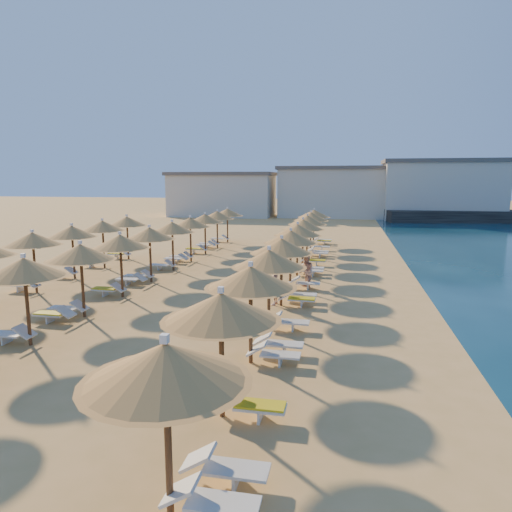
% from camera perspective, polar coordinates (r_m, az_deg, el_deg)
% --- Properties ---
extents(ground, '(220.00, 220.00, 0.00)m').
position_cam_1_polar(ground, '(21.77, -5.41, -4.98)').
color(ground, tan).
rests_on(ground, ground).
extents(jetty, '(30.25, 8.87, 1.50)m').
position_cam_1_polar(jetty, '(67.01, 28.69, 4.36)').
color(jetty, black).
rests_on(jetty, ground).
extents(hotel_blocks, '(46.40, 10.52, 8.10)m').
position_cam_1_polar(hotel_blocks, '(66.94, 9.99, 7.92)').
color(hotel_blocks, beige).
rests_on(hotel_blocks, ground).
extents(parasol_row_east, '(2.74, 34.85, 3.09)m').
position_cam_1_polar(parasol_row_east, '(22.71, 4.36, 2.27)').
color(parasol_row_east, brown).
rests_on(parasol_row_east, ground).
extents(parasol_row_west, '(2.74, 34.85, 3.09)m').
position_cam_1_polar(parasol_row_west, '(24.75, -13.17, 2.65)').
color(parasol_row_west, brown).
rests_on(parasol_row_west, ground).
extents(parasol_row_inland, '(2.74, 18.80, 3.09)m').
position_cam_1_polar(parasol_row_inland, '(25.63, -23.98, 2.30)').
color(parasol_row_inland, brown).
rests_on(parasol_row_inland, ground).
extents(loungers, '(15.04, 33.55, 0.66)m').
position_cam_1_polar(loungers, '(23.97, -7.93, -2.83)').
color(loungers, silver).
rests_on(loungers, ground).
extents(beachgoer_b, '(0.97, 1.05, 1.73)m').
position_cam_1_polar(beachgoer_b, '(23.17, 6.28, -1.91)').
color(beachgoer_b, tan).
rests_on(beachgoer_b, ground).
extents(beachgoer_a, '(0.46, 0.69, 1.87)m').
position_cam_1_polar(beachgoer_a, '(19.99, 2.35, -3.50)').
color(beachgoer_a, tan).
rests_on(beachgoer_a, ground).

